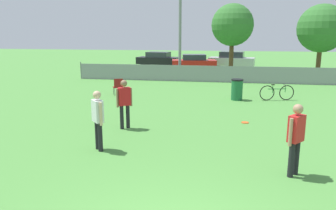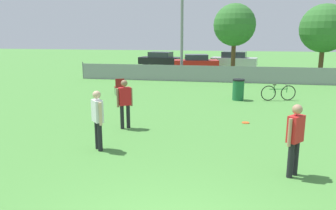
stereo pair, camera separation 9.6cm
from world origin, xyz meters
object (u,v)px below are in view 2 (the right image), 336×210
Objects in this scene: player_receiver_white at (98,116)px; bicycle_sideline at (278,93)px; tree_near_pole at (235,25)px; trash_bin at (238,90)px; parked_car_red at (196,62)px; player_defender_red at (125,101)px; parked_car_silver at (234,60)px; player_thrower_red at (295,135)px; parked_car_dark at (161,59)px; folding_chair_sideline at (120,86)px; frisbee_disc at (246,123)px; tree_far_right at (324,29)px.

player_receiver_white reaches higher than bicycle_sideline.
tree_near_pole is 5.15× the size of trash_bin.
trash_bin is 14.07m from parked_car_red.
parked_car_silver is at bearing 44.85° from player_defender_red.
parked_car_dark is at bearing 58.29° from player_thrower_red.
player_receiver_white is at bearing 76.78° from folding_chair_sideline.
player_defender_red reaches higher than frisbee_disc.
parked_car_red is (-3.77, 17.92, 0.66)m from frisbee_disc.
folding_chair_sideline is 6.18m from trash_bin.
player_thrower_red is 0.37× the size of parked_car_silver.
bicycle_sideline is at bearing 69.43° from frisbee_disc.
parked_car_silver is at bearing 128.89° from player_receiver_white.
tree_near_pole is 17.60m from player_thrower_red.
bicycle_sideline is (5.82, 6.06, -0.59)m from player_defender_red.
bicycle_sideline is at bearing 34.21° from player_thrower_red.
folding_chair_sideline is at bearing 178.23° from trash_bin.
player_receiver_white is 1.00× the size of bicycle_sideline.
player_receiver_white is (-9.77, -16.59, -2.58)m from tree_far_right.
folding_chair_sideline is at bearing 152.99° from player_receiver_white.
tree_far_right reaches higher than player_defender_red.
parked_car_dark is (-3.47, 24.24, -0.28)m from player_receiver_white.
tree_far_right is 18.93× the size of frisbee_disc.
player_defender_red is at bearing -160.00° from frisbee_disc.
parked_car_silver is (-2.09, 16.06, 0.34)m from bicycle_sideline.
parked_car_silver is (3.73, 22.12, -0.25)m from player_defender_red.
tree_near_pole is at bearing 125.21° from player_receiver_white.
tree_far_right is at bearing 55.94° from trash_bin.
folding_chair_sideline is at bearing -144.94° from tree_far_right.
tree_near_pole is 9.22m from bicycle_sideline.
tree_far_right is 9.74m from bicycle_sideline.
tree_near_pole is 13.39m from frisbee_disc.
parked_car_silver is at bearing 89.14° from tree_near_pole.
player_defender_red is 1.89× the size of folding_chair_sideline.
trash_bin is 0.25× the size of parked_car_red.
tree_far_right is at bearing -43.71° from parked_car_silver.
player_defender_red is at bearing 82.43° from folding_chair_sideline.
player_receiver_white reaches higher than trash_bin.
tree_far_right is 5.85× the size of folding_chair_sideline.
tree_near_pole is 19.34× the size of frisbee_disc.
player_thrower_red reaches higher than parked_car_dark.
frisbee_disc is 4.89m from bicycle_sideline.
parked_car_red is at bearing 53.42° from player_defender_red.
player_defender_red is 6.11× the size of frisbee_disc.
player_defender_red is 1.00× the size of bicycle_sideline.
tree_near_pole is 3.17× the size of player_thrower_red.
tree_near_pole is at bearing 44.03° from player_thrower_red.
player_receiver_white is 21.60m from parked_car_red.
bicycle_sideline is 18.54m from parked_car_dark.
tree_far_right is at bearing 50.47° from bicycle_sideline.
player_receiver_white is (-3.68, -16.51, -2.83)m from tree_near_pole.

